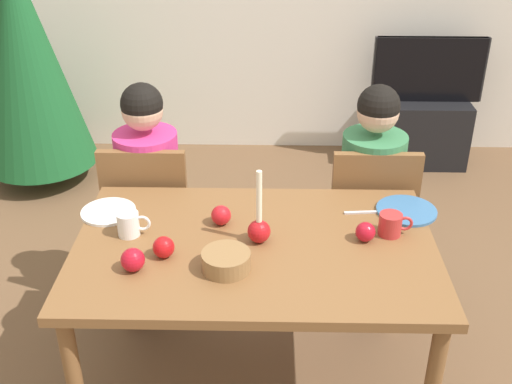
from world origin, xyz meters
TOP-DOWN VIEW (x-y plane):
  - dining_table at (0.00, 0.00)m, footprint 1.40×0.90m
  - chair_left at (-0.53, 0.61)m, footprint 0.40×0.40m
  - chair_right at (0.54, 0.61)m, footprint 0.40×0.40m
  - person_left_child at (-0.53, 0.64)m, footprint 0.30×0.30m
  - person_right_child at (0.54, 0.64)m, footprint 0.30×0.30m
  - tv_stand at (1.17, 2.30)m, footprint 0.64×0.40m
  - tv at (1.17, 2.30)m, footprint 0.79×0.05m
  - christmas_tree at (-1.54, 1.95)m, footprint 0.76×0.76m
  - candle_centerpiece at (0.02, 0.02)m, footprint 0.09×0.09m
  - plate_left at (-0.62, 0.22)m, footprint 0.23×0.23m
  - plate_right at (0.63, 0.26)m, footprint 0.25×0.25m
  - mug_left at (-0.49, 0.06)m, footprint 0.13×0.09m
  - mug_right at (0.53, 0.08)m, footprint 0.13×0.09m
  - fork_right at (0.46, 0.24)m, footprint 0.18×0.03m
  - bowl_walnuts at (-0.10, -0.16)m, footprint 0.18×0.18m
  - apple_near_candle at (-0.14, 0.15)m, footprint 0.08×0.08m
  - apple_by_left_plate at (-0.34, -0.09)m, footprint 0.08×0.08m
  - apple_by_right_mug at (0.43, 0.04)m, footprint 0.08×0.08m
  - apple_far_edge at (-0.43, -0.18)m, footprint 0.09×0.09m

SIDE VIEW (x-z plane):
  - tv_stand at x=1.17m, z-range 0.00..0.48m
  - chair_left at x=-0.53m, z-range 0.06..0.96m
  - chair_right at x=0.54m, z-range 0.06..0.96m
  - person_left_child at x=-0.53m, z-range -0.02..1.16m
  - person_right_child at x=0.54m, z-range -0.02..1.16m
  - dining_table at x=0.00m, z-range 0.29..1.04m
  - tv at x=1.17m, z-range 0.48..0.94m
  - fork_right at x=0.46m, z-range 0.75..0.76m
  - plate_left at x=-0.62m, z-range 0.75..0.76m
  - plate_right at x=0.63m, z-range 0.75..0.76m
  - bowl_walnuts at x=-0.10m, z-range 0.75..0.82m
  - apple_by_right_mug at x=0.43m, z-range 0.75..0.83m
  - apple_near_candle at x=-0.14m, z-range 0.75..0.83m
  - apple_by_left_plate at x=-0.34m, z-range 0.75..0.83m
  - apple_far_edge at x=-0.43m, z-range 0.75..0.84m
  - mug_right at x=0.53m, z-range 0.75..0.84m
  - mug_left at x=-0.49m, z-range 0.75..0.85m
  - candle_centerpiece at x=0.02m, z-range 0.66..0.97m
  - christmas_tree at x=-1.54m, z-range 0.03..1.72m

